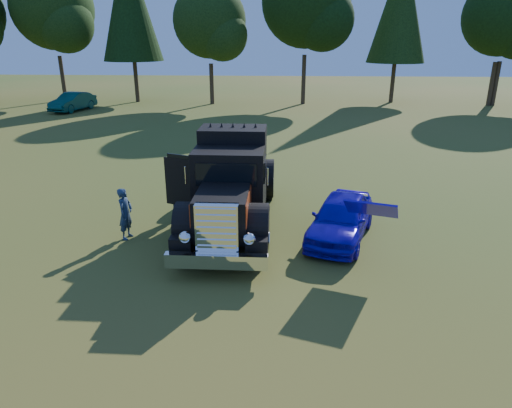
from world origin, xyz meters
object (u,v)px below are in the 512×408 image
object	(u,v)px
spectator_near	(126,214)
distant_teal_car	(73,102)
spectator_far	(183,190)
hotrod_coupe	(341,218)
diamond_t_truck	(231,189)

from	to	relation	value
spectator_near	distant_teal_car	size ratio (longest dim) A/B	0.36
spectator_near	spectator_far	world-z (taller)	spectator_far
hotrod_coupe	spectator_far	xyz separation A→B (m)	(-4.94, 1.32, 0.32)
spectator_far	distant_teal_car	bearing A→B (deg)	45.97
hotrod_coupe	distant_teal_car	bearing A→B (deg)	128.28
hotrod_coupe	spectator_near	world-z (taller)	hotrod_coupe
diamond_t_truck	distant_teal_car	size ratio (longest dim) A/B	1.65
hotrod_coupe	spectator_far	size ratio (longest dim) A/B	2.21
hotrod_coupe	spectator_near	bearing A→B (deg)	-176.78
diamond_t_truck	distant_teal_car	distance (m)	27.49
hotrod_coupe	distant_teal_car	xyz separation A→B (m)	(-18.53, 23.48, 0.06)
diamond_t_truck	spectator_near	distance (m)	3.19
diamond_t_truck	spectator_near	xyz separation A→B (m)	(-3.00, -0.94, -0.51)
diamond_t_truck	spectator_far	world-z (taller)	diamond_t_truck
distant_teal_car	hotrod_coupe	bearing A→B (deg)	-38.80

